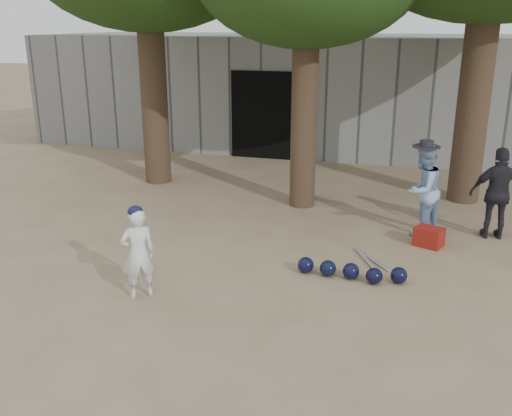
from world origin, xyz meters
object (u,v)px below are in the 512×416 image
(boy_player, at_px, (138,254))
(spectator_blue, at_px, (422,190))
(red_bag, at_px, (429,237))
(spectator_dark, at_px, (498,194))

(boy_player, bearing_deg, spectator_blue, -174.27)
(red_bag, bearing_deg, boy_player, -141.45)
(spectator_dark, distance_m, red_bag, 1.36)
(boy_player, height_order, red_bag, boy_player)
(boy_player, height_order, spectator_blue, spectator_blue)
(spectator_blue, xyz_separation_m, red_bag, (0.16, -0.51, -0.61))
(spectator_dark, xyz_separation_m, red_bag, (-1.02, -0.67, -0.60))
(boy_player, xyz_separation_m, red_bag, (3.57, 2.84, -0.45))
(boy_player, distance_m, spectator_dark, 5.78)
(boy_player, height_order, spectator_dark, spectator_dark)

